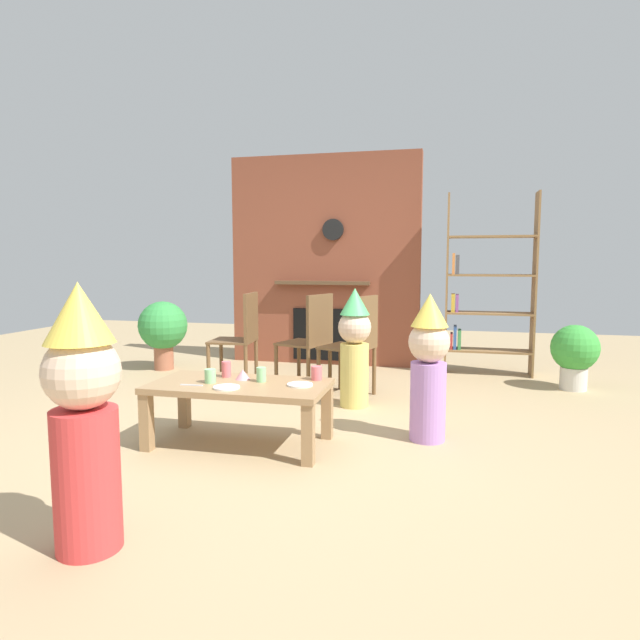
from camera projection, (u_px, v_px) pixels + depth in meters
ground_plane at (286, 432)px, 3.81m from camera, size 12.00×12.00×0.00m
brick_fireplace_feature at (325, 261)px, 6.26m from camera, size 2.20×0.28×2.40m
bookshelf at (484, 292)px, 5.69m from camera, size 0.90×0.28×1.90m
coffee_table at (239, 393)px, 3.52m from camera, size 1.15×0.59×0.41m
paper_cup_near_left at (317, 373)px, 3.61m from camera, size 0.07×0.07×0.09m
paper_cup_near_right at (261, 375)px, 3.55m from camera, size 0.06×0.06×0.10m
paper_cup_center at (226, 369)px, 3.70m from camera, size 0.06×0.06×0.11m
paper_cup_far_left at (210, 376)px, 3.52m from camera, size 0.07×0.07×0.09m
paper_plate_front at (300, 385)px, 3.45m from camera, size 0.16×0.16×0.01m
paper_plate_rear at (227, 387)px, 3.37m from camera, size 0.17×0.17×0.01m
birthday_cake_slice at (243, 374)px, 3.62m from camera, size 0.10×0.10×0.07m
table_fork at (191, 385)px, 3.45m from camera, size 0.15×0.03×0.01m
child_with_cone_hat at (84, 411)px, 2.21m from camera, size 0.31×0.31×1.12m
child_in_pink at (429, 364)px, 3.59m from camera, size 0.27×0.27×0.99m
child_by_the_chairs at (355, 344)px, 4.44m from camera, size 0.27×0.27×0.98m
dining_chair_left at (242, 334)px, 5.14m from camera, size 0.43×0.43×0.90m
dining_chair_middle at (311, 336)px, 4.95m from camera, size 0.51×0.51×0.90m
dining_chair_right at (356, 340)px, 4.73m from camera, size 0.52×0.52×0.90m
potted_plant_tall at (575, 352)px, 5.03m from camera, size 0.43×0.43×0.61m
potted_plant_short at (163, 328)px, 5.95m from camera, size 0.53×0.53×0.76m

